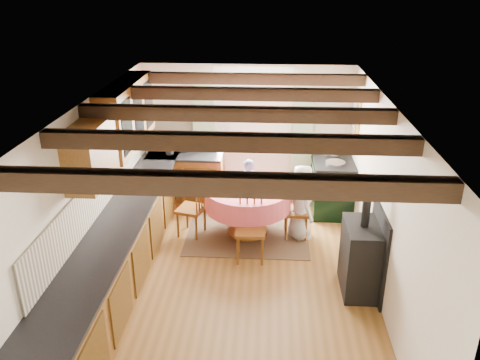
# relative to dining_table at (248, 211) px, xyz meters

# --- Properties ---
(floor) EXTENTS (3.60, 5.50, 0.00)m
(floor) POSITION_rel_dining_table_xyz_m (-0.08, -1.34, -0.40)
(floor) COLOR olive
(floor) RESTS_ON ground
(ceiling) EXTENTS (3.60, 5.50, 0.00)m
(ceiling) POSITION_rel_dining_table_xyz_m (-0.08, -1.34, 2.00)
(ceiling) COLOR white
(ceiling) RESTS_ON ground
(wall_back) EXTENTS (3.60, 0.00, 2.40)m
(wall_back) POSITION_rel_dining_table_xyz_m (-0.08, 1.41, 0.80)
(wall_back) COLOR silver
(wall_back) RESTS_ON ground
(wall_left) EXTENTS (0.00, 5.50, 2.40)m
(wall_left) POSITION_rel_dining_table_xyz_m (-1.88, -1.34, 0.80)
(wall_left) COLOR silver
(wall_left) RESTS_ON ground
(wall_right) EXTENTS (0.00, 5.50, 2.40)m
(wall_right) POSITION_rel_dining_table_xyz_m (1.72, -1.34, 0.80)
(wall_right) COLOR silver
(wall_right) RESTS_ON ground
(beam_a) EXTENTS (3.60, 0.16, 0.16)m
(beam_a) POSITION_rel_dining_table_xyz_m (-0.08, -3.34, 1.91)
(beam_a) COLOR #3A2516
(beam_a) RESTS_ON ceiling
(beam_b) EXTENTS (3.60, 0.16, 0.16)m
(beam_b) POSITION_rel_dining_table_xyz_m (-0.08, -2.34, 1.91)
(beam_b) COLOR #3A2516
(beam_b) RESTS_ON ceiling
(beam_c) EXTENTS (3.60, 0.16, 0.16)m
(beam_c) POSITION_rel_dining_table_xyz_m (-0.08, -1.34, 1.91)
(beam_c) COLOR #3A2516
(beam_c) RESTS_ON ceiling
(beam_d) EXTENTS (3.60, 0.16, 0.16)m
(beam_d) POSITION_rel_dining_table_xyz_m (-0.08, -0.34, 1.91)
(beam_d) COLOR #3A2516
(beam_d) RESTS_ON ceiling
(beam_e) EXTENTS (3.60, 0.16, 0.16)m
(beam_e) POSITION_rel_dining_table_xyz_m (-0.08, 0.66, 1.91)
(beam_e) COLOR #3A2516
(beam_e) RESTS_ON ceiling
(splash_left) EXTENTS (0.02, 4.50, 0.55)m
(splash_left) POSITION_rel_dining_table_xyz_m (-1.86, -1.04, 0.80)
(splash_left) COLOR beige
(splash_left) RESTS_ON wall_left
(splash_back) EXTENTS (1.40, 0.02, 0.55)m
(splash_back) POSITION_rel_dining_table_xyz_m (-1.08, 1.39, 0.80)
(splash_back) COLOR beige
(splash_back) RESTS_ON wall_back
(base_cabinet_left) EXTENTS (0.60, 5.30, 0.88)m
(base_cabinet_left) POSITION_rel_dining_table_xyz_m (-1.58, -1.34, 0.04)
(base_cabinet_left) COLOR brown
(base_cabinet_left) RESTS_ON floor
(base_cabinet_back) EXTENTS (1.30, 0.60, 0.88)m
(base_cabinet_back) POSITION_rel_dining_table_xyz_m (-1.13, 1.11, 0.04)
(base_cabinet_back) COLOR brown
(base_cabinet_back) RESTS_ON floor
(worktop_left) EXTENTS (0.64, 5.30, 0.04)m
(worktop_left) POSITION_rel_dining_table_xyz_m (-1.56, -1.34, 0.50)
(worktop_left) COLOR black
(worktop_left) RESTS_ON base_cabinet_left
(worktop_back) EXTENTS (1.30, 0.64, 0.04)m
(worktop_back) POSITION_rel_dining_table_xyz_m (-1.13, 1.09, 0.50)
(worktop_back) COLOR black
(worktop_back) RESTS_ON base_cabinet_back
(wall_cabinet_glass) EXTENTS (0.34, 1.80, 0.90)m
(wall_cabinet_glass) POSITION_rel_dining_table_xyz_m (-1.71, -0.14, 1.55)
(wall_cabinet_glass) COLOR brown
(wall_cabinet_glass) RESTS_ON wall_left
(wall_cabinet_solid) EXTENTS (0.34, 0.90, 0.70)m
(wall_cabinet_solid) POSITION_rel_dining_table_xyz_m (-1.71, -1.64, 1.50)
(wall_cabinet_solid) COLOR brown
(wall_cabinet_solid) RESTS_ON wall_left
(window_frame) EXTENTS (1.34, 0.03, 1.54)m
(window_frame) POSITION_rel_dining_table_xyz_m (0.02, 1.39, 1.20)
(window_frame) COLOR white
(window_frame) RESTS_ON wall_back
(window_pane) EXTENTS (1.20, 0.01, 1.40)m
(window_pane) POSITION_rel_dining_table_xyz_m (0.02, 1.40, 1.20)
(window_pane) COLOR white
(window_pane) RESTS_ON wall_back
(curtain_left) EXTENTS (0.35, 0.10, 2.10)m
(curtain_left) POSITION_rel_dining_table_xyz_m (-0.83, 1.31, 0.70)
(curtain_left) COLOR #90A67F
(curtain_left) RESTS_ON wall_back
(curtain_right) EXTENTS (0.35, 0.10, 2.10)m
(curtain_right) POSITION_rel_dining_table_xyz_m (0.87, 1.31, 0.70)
(curtain_right) COLOR #90A67F
(curtain_right) RESTS_ON wall_back
(curtain_rod) EXTENTS (2.00, 0.03, 0.03)m
(curtain_rod) POSITION_rel_dining_table_xyz_m (0.02, 1.31, 1.80)
(curtain_rod) COLOR black
(curtain_rod) RESTS_ON wall_back
(wall_picture) EXTENTS (0.04, 0.50, 0.60)m
(wall_picture) POSITION_rel_dining_table_xyz_m (1.69, 0.96, 1.30)
(wall_picture) COLOR gold
(wall_picture) RESTS_ON wall_right
(wall_plate) EXTENTS (0.30, 0.02, 0.30)m
(wall_plate) POSITION_rel_dining_table_xyz_m (0.97, 1.38, 1.30)
(wall_plate) COLOR silver
(wall_plate) RESTS_ON wall_back
(rug) EXTENTS (1.88, 1.47, 0.01)m
(rug) POSITION_rel_dining_table_xyz_m (0.00, 0.00, -0.39)
(rug) COLOR brown
(rug) RESTS_ON floor
(dining_table) EXTENTS (1.31, 1.31, 0.79)m
(dining_table) POSITION_rel_dining_table_xyz_m (0.00, 0.00, 0.00)
(dining_table) COLOR #DF446D
(dining_table) RESTS_ON floor
(chair_near) EXTENTS (0.43, 0.45, 0.98)m
(chair_near) POSITION_rel_dining_table_xyz_m (0.07, -0.72, 0.09)
(chair_near) COLOR brown
(chair_near) RESTS_ON floor
(chair_left) EXTENTS (0.52, 0.51, 0.94)m
(chair_left) POSITION_rel_dining_table_xyz_m (-0.87, -0.05, 0.08)
(chair_left) COLOR brown
(chair_left) RESTS_ON floor
(chair_right) EXTENTS (0.42, 0.40, 0.92)m
(chair_right) POSITION_rel_dining_table_xyz_m (0.74, -0.02, 0.06)
(chair_right) COLOR brown
(chair_right) RESTS_ON floor
(aga_range) EXTENTS (0.66, 1.02, 0.94)m
(aga_range) POSITION_rel_dining_table_xyz_m (1.39, 0.95, 0.07)
(aga_range) COLOR black
(aga_range) RESTS_ON floor
(cast_iron_stove) EXTENTS (0.44, 0.73, 1.45)m
(cast_iron_stove) POSITION_rel_dining_table_xyz_m (1.50, -1.36, 0.33)
(cast_iron_stove) COLOR black
(cast_iron_stove) RESTS_ON floor
(child_far) EXTENTS (0.38, 0.26, 1.04)m
(child_far) POSITION_rel_dining_table_xyz_m (-0.02, 0.59, 0.12)
(child_far) COLOR #424969
(child_far) RESTS_ON floor
(child_right) EXTENTS (0.53, 0.66, 1.18)m
(child_right) POSITION_rel_dining_table_xyz_m (0.81, -0.03, 0.19)
(child_right) COLOR silver
(child_right) RESTS_ON floor
(bowl_a) EXTENTS (0.25, 0.25, 0.05)m
(bowl_a) POSITION_rel_dining_table_xyz_m (0.06, 0.26, 0.42)
(bowl_a) COLOR silver
(bowl_a) RESTS_ON dining_table
(bowl_b) EXTENTS (0.29, 0.29, 0.06)m
(bowl_b) POSITION_rel_dining_table_xyz_m (0.31, 0.23, 0.43)
(bowl_b) COLOR silver
(bowl_b) RESTS_ON dining_table
(cup) EXTENTS (0.13, 0.13, 0.08)m
(cup) POSITION_rel_dining_table_xyz_m (-0.28, 0.05, 0.44)
(cup) COLOR silver
(cup) RESTS_ON dining_table
(canister_tall) EXTENTS (0.14, 0.14, 0.24)m
(canister_tall) POSITION_rel_dining_table_xyz_m (-1.39, 1.07, 0.64)
(canister_tall) COLOR #262628
(canister_tall) RESTS_ON worktop_back
(canister_wide) EXTENTS (0.16, 0.16, 0.18)m
(canister_wide) POSITION_rel_dining_table_xyz_m (-1.17, 1.21, 0.62)
(canister_wide) COLOR #262628
(canister_wide) RESTS_ON worktop_back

